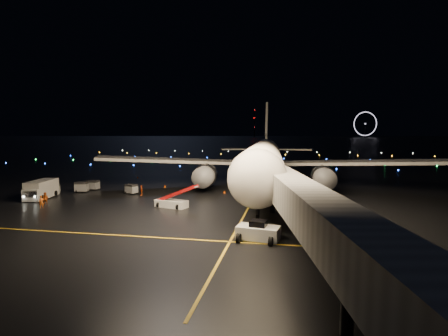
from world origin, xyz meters
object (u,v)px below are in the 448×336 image
at_px(baggage_cart_2, 93,185).
at_px(baggage_cart_3, 54,189).
at_px(baggage_cart_1, 82,187).
at_px(baggage_cart_0, 131,189).
at_px(service_truck, 42,189).
at_px(crew_b, 46,199).
at_px(pushback_tug, 258,230).
at_px(baggage_cart_4, 49,185).
at_px(airliner, 264,139).
at_px(crew_a, 41,202).
at_px(belt_loader, 171,196).
at_px(crew_c, 142,190).

height_order(baggage_cart_2, baggage_cart_3, baggage_cart_2).
bearing_deg(baggage_cart_1, baggage_cart_3, -173.18).
bearing_deg(baggage_cart_0, service_truck, -129.34).
xyz_separation_m(service_truck, baggage_cart_1, (2.88, 6.63, -0.58)).
height_order(crew_b, baggage_cart_3, crew_b).
relative_size(pushback_tug, baggage_cart_4, 1.88).
height_order(baggage_cart_3, baggage_cart_4, baggage_cart_4).
height_order(airliner, baggage_cart_4, airliner).
distance_m(crew_a, baggage_cart_4, 17.46).
height_order(crew_a, baggage_cart_0, crew_a).
distance_m(belt_loader, baggage_cart_2, 22.79).
distance_m(crew_b, baggage_cart_4, 14.84).
distance_m(baggage_cart_0, baggage_cart_1, 9.59).
relative_size(airliner, baggage_cart_0, 33.74).
bearing_deg(belt_loader, baggage_cart_4, 175.46).
relative_size(crew_c, baggage_cart_1, 0.78).
relative_size(pushback_tug, service_truck, 0.51).
xyz_separation_m(belt_loader, baggage_cart_3, (-24.47, 7.42, -0.92)).
bearing_deg(belt_loader, baggage_cart_1, 171.51).
height_order(crew_a, baggage_cart_4, baggage_cart_4).
distance_m(baggage_cart_1, baggage_cart_2, 2.70).
xyz_separation_m(crew_b, baggage_cart_2, (-0.43, 13.52, -0.03)).
xyz_separation_m(airliner, baggage_cart_1, (-31.74, -12.54, -8.42)).
bearing_deg(pushback_tug, crew_c, 145.11).
bearing_deg(crew_b, crew_c, 35.75).
height_order(baggage_cart_0, baggage_cart_1, baggage_cart_1).
height_order(crew_b, baggage_cart_1, baggage_cart_1).
bearing_deg(service_truck, baggage_cart_2, 58.97).
bearing_deg(service_truck, baggage_cart_3, 96.78).
distance_m(pushback_tug, crew_b, 34.57).
relative_size(pushback_tug, belt_loader, 0.61).
relative_size(crew_c, baggage_cart_2, 0.81).
relative_size(airliner, service_truck, 8.10).
height_order(crew_a, baggage_cart_3, crew_a).
distance_m(baggage_cart_1, baggage_cart_3, 4.72).
xyz_separation_m(crew_c, baggage_cart_0, (-2.33, 1.02, -0.01)).
bearing_deg(baggage_cart_0, crew_b, -105.37).
bearing_deg(service_truck, crew_c, 10.34).
bearing_deg(baggage_cart_2, baggage_cart_4, -168.12).
height_order(service_truck, baggage_cart_0, service_truck).
distance_m(service_truck, crew_c, 15.83).
distance_m(airliner, baggage_cart_4, 41.72).
relative_size(airliner, baggage_cart_3, 36.94).
xyz_separation_m(crew_c, baggage_cart_1, (-11.92, 1.06, 0.08)).
xyz_separation_m(pushback_tug, crew_b, (-32.66, 11.34, -0.09)).
distance_m(pushback_tug, baggage_cart_4, 47.44).
bearing_deg(belt_loader, service_truck, -170.28).
height_order(crew_c, baggage_cart_1, baggage_cart_1).
bearing_deg(baggage_cart_3, service_truck, -83.77).
bearing_deg(baggage_cart_0, belt_loader, -18.27).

